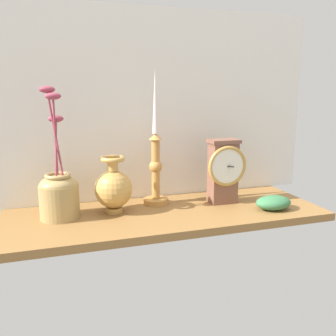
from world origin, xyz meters
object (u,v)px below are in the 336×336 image
candlestick_tall_left (156,163)px  mantel_clock (224,170)px  brass_vase_jar (59,192)px  brass_vase_bulbous (113,188)px

candlestick_tall_left → mantel_clock: bearing=-15.3°
mantel_clock → brass_vase_jar: brass_vase_jar is taller
mantel_clock → brass_vase_jar: size_ratio=0.56×
mantel_clock → brass_vase_bulbous: bearing=177.9°
mantel_clock → candlestick_tall_left: (-22.02, 6.04, 2.68)cm
brass_vase_bulbous → candlestick_tall_left: bearing=17.3°
candlestick_tall_left → brass_vase_bulbous: (-14.99, -4.67, -6.17)cm
mantel_clock → candlestick_tall_left: bearing=164.7°
brass_vase_jar → brass_vase_bulbous: bearing=0.7°
brass_vase_bulbous → brass_vase_jar: brass_vase_jar is taller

